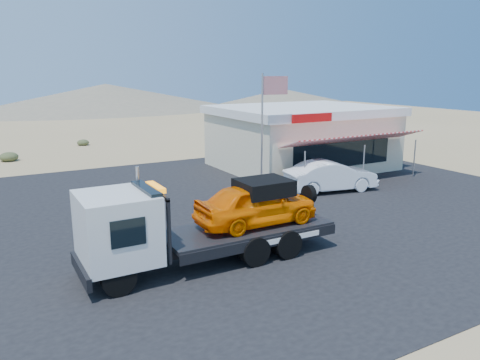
{
  "coord_description": "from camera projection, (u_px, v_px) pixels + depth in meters",
  "views": [
    {
      "loc": [
        -7.61,
        -15.19,
        6.13
      ],
      "look_at": [
        2.06,
        2.04,
        1.5
      ],
      "focal_mm": 35.0,
      "sensor_mm": 36.0,
      "label": 1
    }
  ],
  "objects": [
    {
      "name": "ground",
      "position": [
        219.0,
        235.0,
        17.92
      ],
      "size": [
        120.0,
        120.0,
        0.0
      ],
      "primitive_type": "plane",
      "color": "#9D8659",
      "rests_on": "ground"
    },
    {
      "name": "asphalt_lot",
      "position": [
        229.0,
        208.0,
        21.42
      ],
      "size": [
        32.0,
        24.0,
        0.02
      ],
      "primitive_type": "cube",
      "color": "black",
      "rests_on": "ground"
    },
    {
      "name": "tow_truck",
      "position": [
        205.0,
        218.0,
        15.01
      ],
      "size": [
        8.33,
        2.47,
        2.78
      ],
      "color": "black",
      "rests_on": "asphalt_lot"
    },
    {
      "name": "white_sedan",
      "position": [
        331.0,
        176.0,
        24.21
      ],
      "size": [
        5.03,
        2.48,
        1.58
      ],
      "primitive_type": "imported",
      "rotation": [
        0.0,
        0.0,
        1.4
      ],
      "color": "white",
      "rests_on": "asphalt_lot"
    },
    {
      "name": "jerky_store",
      "position": [
        301.0,
        137.0,
        30.09
      ],
      "size": [
        10.4,
        9.97,
        3.9
      ],
      "color": "beige",
      "rests_on": "asphalt_lot"
    },
    {
      "name": "flagpole",
      "position": [
        266.0,
        119.0,
        23.24
      ],
      "size": [
        1.55,
        0.1,
        6.0
      ],
      "color": "#99999E",
      "rests_on": "asphalt_lot"
    }
  ]
}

